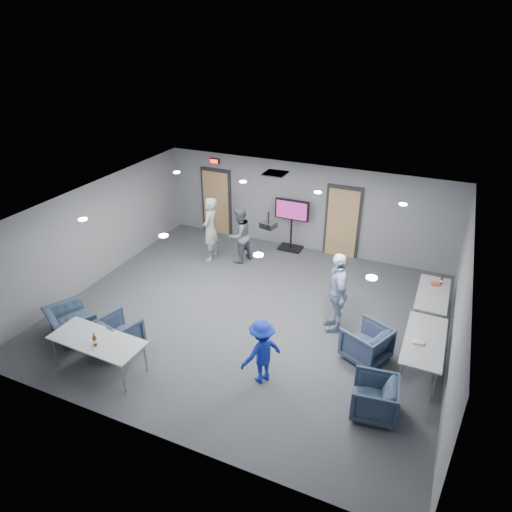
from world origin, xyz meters
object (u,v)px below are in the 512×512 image
at_px(person_c, 337,292).
at_px(table_right_b, 424,341).
at_px(table_right_a, 433,295).
at_px(chair_front_a, 120,333).
at_px(bottle_right, 441,281).
at_px(table_front_left, 97,341).
at_px(chair_right_b, 366,343).
at_px(person_b, 239,235).
at_px(tv_stand, 291,222).
at_px(person_d, 262,351).
at_px(chair_right_c, 374,398).
at_px(chair_front_b, 71,323).
at_px(person_a, 210,229).
at_px(bottle_front, 95,341).
at_px(projector, 268,225).

relative_size(person_c, table_right_b, 1.04).
bearing_deg(table_right_a, person_c, 121.78).
bearing_deg(chair_front_a, bottle_right, -129.53).
bearing_deg(table_right_b, table_front_left, 113.74).
height_order(chair_right_b, bottle_right, bottle_right).
xyz_separation_m(person_b, tv_stand, (1.12, 1.36, 0.07)).
relative_size(person_d, chair_right_b, 1.63).
xyz_separation_m(person_b, chair_right_c, (4.77, -4.36, -0.47)).
bearing_deg(chair_front_b, chair_front_a, -147.03).
bearing_deg(person_b, person_a, -56.84).
relative_size(person_a, person_c, 1.00).
bearing_deg(bottle_front, chair_right_c, 12.72).
distance_m(bottle_front, bottle_right, 7.95).
distance_m(table_right_b, bottle_right, 2.41).
xyz_separation_m(person_d, chair_right_c, (2.19, 0.00, -0.32)).
height_order(person_d, tv_stand, tv_stand).
distance_m(person_d, tv_stand, 5.91).
height_order(table_right_b, projector, projector).
height_order(person_c, chair_right_c, person_c).
relative_size(bottle_right, projector, 0.66).
relative_size(person_a, chair_right_b, 2.24).
relative_size(chair_front_b, projector, 2.87).
height_order(table_front_left, bottle_front, bottle_front).
bearing_deg(table_front_left, tv_stand, 78.24).
distance_m(table_front_left, tv_stand, 6.96).
relative_size(person_c, table_front_left, 0.97).
height_order(person_a, table_front_left, person_a).
relative_size(bottle_front, tv_stand, 0.18).
bearing_deg(chair_right_c, projector, -132.14).
distance_m(person_b, tv_stand, 1.76).
bearing_deg(person_b, person_c, 78.32).
height_order(person_b, table_right_b, person_b).
xyz_separation_m(chair_front_b, bottle_front, (1.45, -0.75, 0.50)).
height_order(chair_right_c, bottle_front, bottle_front).
height_order(table_front_left, bottle_right, bottle_right).
xyz_separation_m(person_d, projector, (-0.74, 2.07, 1.71)).
xyz_separation_m(chair_right_b, bottle_front, (-4.78, -2.65, 0.45)).
relative_size(person_d, projector, 3.84).
height_order(table_right_a, tv_stand, tv_stand).
relative_size(tv_stand, projector, 4.48).
bearing_deg(person_b, table_right_a, 100.60).
relative_size(person_b, person_c, 0.88).
height_order(person_c, projector, projector).
bearing_deg(table_front_left, chair_right_c, 13.12).
bearing_deg(chair_front_a, person_b, -82.16).
height_order(person_b, projector, projector).
height_order(table_right_a, bottle_right, bottle_right).
height_order(chair_front_a, tv_stand, tv_stand).
bearing_deg(person_d, chair_front_a, -50.78).
xyz_separation_m(person_a, chair_front_b, (-1.07, -4.59, -0.62)).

